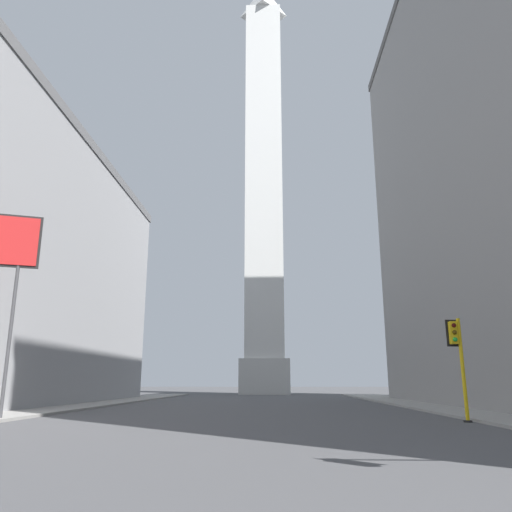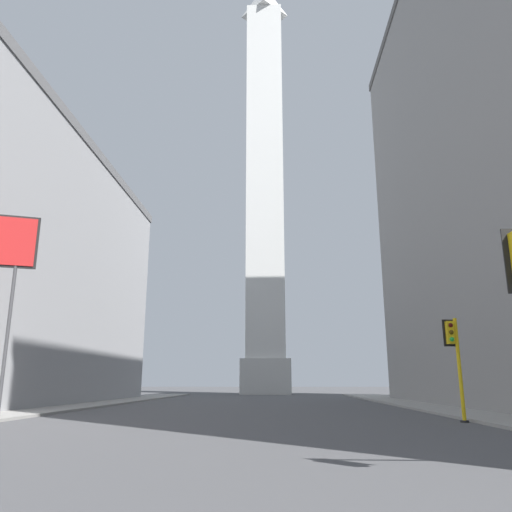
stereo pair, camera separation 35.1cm
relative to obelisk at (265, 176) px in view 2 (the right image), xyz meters
The scene contains 4 objects.
sidewalk_left 62.81m from the obelisk, 105.33° to the right, with size 5.00×93.29×0.15m, color gray.
sidewalk_right 62.81m from the obelisk, 74.67° to the right, with size 5.00×93.29×0.15m, color gray.
obelisk is the anchor object (origin of this frame).
traffic_light_mid_right 63.88m from the obelisk, 78.84° to the right, with size 0.78×0.50×4.90m.
Camera 2 is at (2.11, -1.14, 1.86)m, focal length 35.00 mm.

